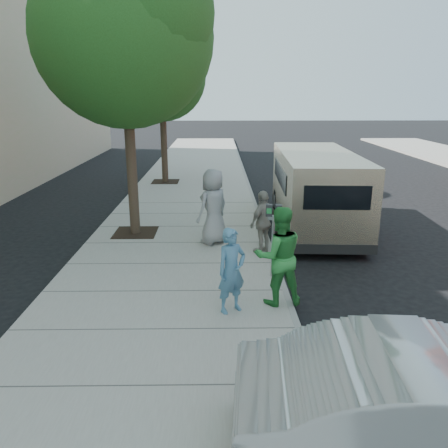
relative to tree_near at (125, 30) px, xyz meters
The scene contains 12 objects.
ground 6.45m from the tree_near, 46.82° to the right, with size 120.00×120.00×0.00m, color black.
sidewalk 6.11m from the tree_near, 62.43° to the right, with size 5.00×60.00×0.15m, color gray.
curb_face 7.02m from the tree_near, 33.03° to the right, with size 0.12×60.00×0.16m, color gray.
tree_near is the anchor object (origin of this frame).
tree_far 7.63m from the tree_near, 90.00° to the left, with size 3.92×3.80×6.49m.
parking_meter 6.35m from the tree_near, 42.28° to the right, with size 0.35×0.17×1.62m.
van 6.89m from the tree_near, ahead, with size 2.38×6.36×2.33m.
sedan 10.61m from the tree_near, 60.13° to the right, with size 1.56×4.47×1.47m, color #B0B3B7.
person_officer 7.10m from the tree_near, 61.66° to the right, with size 0.58×0.38×1.58m, color teal.
person_green_shirt 7.17m from the tree_near, 52.12° to the right, with size 0.92×0.72×1.89m, color #2D8B3B.
person_gray_shirt 5.01m from the tree_near, 22.51° to the right, with size 0.97×0.63×1.99m, color gray.
person_striped_polo 5.99m from the tree_near, 25.83° to the right, with size 0.93×0.39×1.59m, color gray.
Camera 1 is at (0.07, -9.62, 3.99)m, focal length 35.00 mm.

